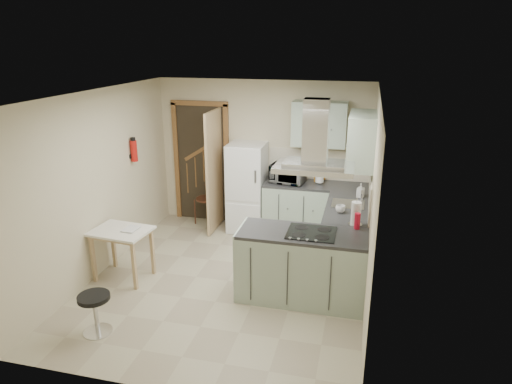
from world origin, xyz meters
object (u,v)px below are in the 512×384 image
(peninsula, at_px, (302,266))
(extractor_hood, at_px, (314,167))
(bentwood_chair, at_px, (207,199))
(stool, at_px, (96,314))
(fridge, at_px, (247,188))
(microwave, at_px, (288,174))
(drop_leaf_table, at_px, (123,254))

(peninsula, bearing_deg, extractor_hood, 0.00)
(bentwood_chair, bearing_deg, stool, -75.49)
(extractor_hood, relative_size, bentwood_chair, 1.00)
(bentwood_chair, height_order, stool, bentwood_chair)
(fridge, xyz_separation_m, peninsula, (1.22, -1.98, -0.30))
(extractor_hood, relative_size, microwave, 1.67)
(fridge, relative_size, peninsula, 0.97)
(fridge, height_order, bentwood_chair, fridge)
(fridge, distance_m, extractor_hood, 2.57)
(drop_leaf_table, bearing_deg, stool, -69.64)
(fridge, xyz_separation_m, microwave, (0.69, -0.03, 0.30))
(extractor_hood, relative_size, drop_leaf_table, 1.19)
(peninsula, xyz_separation_m, bentwood_chair, (-1.98, 2.09, 0.00))
(extractor_hood, bearing_deg, stool, -150.41)
(fridge, bearing_deg, peninsula, -58.26)
(peninsula, relative_size, microwave, 2.88)
(peninsula, bearing_deg, fridge, 121.74)
(drop_leaf_table, xyz_separation_m, microwave, (1.89, 2.01, 0.70))
(stool, bearing_deg, microwave, 63.86)
(fridge, height_order, stool, fridge)
(fridge, bearing_deg, extractor_hood, -56.21)
(fridge, relative_size, stool, 3.18)
(extractor_hood, distance_m, drop_leaf_table, 2.87)
(fridge, distance_m, microwave, 0.75)
(peninsula, height_order, stool, peninsula)
(drop_leaf_table, height_order, stool, drop_leaf_table)
(drop_leaf_table, xyz_separation_m, bentwood_chair, (0.45, 2.15, 0.10))
(bentwood_chair, bearing_deg, peninsula, -29.84)
(peninsula, xyz_separation_m, stool, (-2.11, -1.25, -0.21))
(peninsula, relative_size, extractor_hood, 1.72)
(peninsula, height_order, drop_leaf_table, peninsula)
(drop_leaf_table, distance_m, stool, 1.24)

